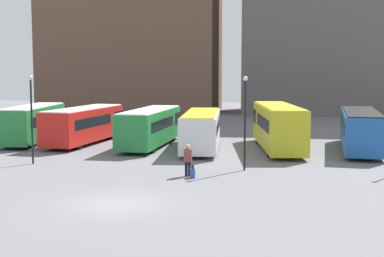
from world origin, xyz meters
name	(u,v)px	position (x,y,z in m)	size (l,w,h in m)	color
ground_plane	(116,204)	(0.00, 0.00, 0.00)	(160.00, 160.00, 0.00)	slate
bus_0	(34,122)	(-12.93, 18.99, 1.63)	(3.67, 10.29, 3.00)	#237A38
bus_1	(85,124)	(-8.47, 18.89, 1.59)	(3.41, 10.56, 2.91)	red
bus_2	(151,126)	(-2.83, 18.09, 1.58)	(2.80, 10.58, 2.89)	#237A38
bus_3	(202,129)	(1.30, 17.17, 1.52)	(3.38, 10.80, 2.78)	silver
bus_4	(278,125)	(6.91, 17.91, 1.80)	(4.16, 11.55, 3.31)	gold
bus_5	(360,129)	(12.93, 18.49, 1.60)	(3.55, 11.77, 2.92)	#1E56A3
traveler	(188,157)	(2.05, 6.65, 1.06)	(0.53, 0.53, 1.78)	black
suitcase	(193,173)	(2.38, 6.25, 0.26)	(0.35, 0.48, 0.73)	#334CB2
lamp_post_0	(32,112)	(-8.24, 9.07, 3.27)	(0.28, 0.28, 5.54)	black
lamp_post_1	(245,115)	(5.03, 8.99, 3.25)	(0.28, 0.28, 5.51)	black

